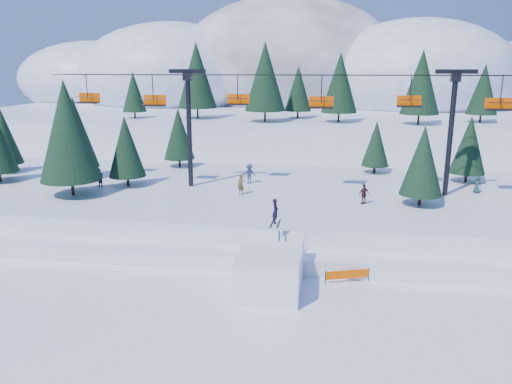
# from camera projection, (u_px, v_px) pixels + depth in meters

# --- Properties ---
(ground) EXTENTS (160.00, 160.00, 0.00)m
(ground) POSITION_uv_depth(u_px,v_px,m) (261.00, 312.00, 27.15)
(ground) COLOR white
(ground) RESTS_ON ground
(mid_shelf) EXTENTS (70.00, 22.00, 2.50)m
(mid_shelf) POSITION_uv_depth(u_px,v_px,m) (290.00, 203.00, 44.10)
(mid_shelf) COLOR white
(mid_shelf) RESTS_ON ground
(berm) EXTENTS (70.00, 6.00, 1.10)m
(berm) POSITION_uv_depth(u_px,v_px,m) (277.00, 250.00, 34.68)
(berm) COLOR white
(berm) RESTS_ON ground
(mountain_ridge) EXTENTS (119.00, 60.24, 26.46)m
(mountain_ridge) POSITION_uv_depth(u_px,v_px,m) (289.00, 85.00, 95.85)
(mountain_ridge) COLOR white
(mountain_ridge) RESTS_ON ground
(jump_kicker) EXTENTS (3.63, 4.95, 5.27)m
(jump_kicker) POSITION_uv_depth(u_px,v_px,m) (270.00, 269.00, 29.47)
(jump_kicker) COLOR white
(jump_kicker) RESTS_ON ground
(chairlift) EXTENTS (46.00, 3.21, 10.28)m
(chairlift) POSITION_uv_depth(u_px,v_px,m) (305.00, 111.00, 42.01)
(chairlift) COLOR black
(chairlift) RESTS_ON mid_shelf
(conifer_stand) EXTENTS (61.69, 17.44, 9.53)m
(conifer_stand) POSITION_uv_depth(u_px,v_px,m) (324.00, 140.00, 42.14)
(conifer_stand) COLOR black
(conifer_stand) RESTS_ON mid_shelf
(distant_skiers) EXTENTS (33.72, 6.61, 1.82)m
(distant_skiers) POSITION_uv_depth(u_px,v_px,m) (260.00, 180.00, 43.56)
(distant_skiers) COLOR #4E4C1C
(distant_skiers) RESTS_ON mid_shelf
(banner_near) EXTENTS (2.71, 0.97, 0.90)m
(banner_near) POSITION_uv_depth(u_px,v_px,m) (347.00, 275.00, 30.68)
(banner_near) COLOR black
(banner_near) RESTS_ON ground
(banner_far) EXTENTS (2.73, 0.90, 0.90)m
(banner_far) POSITION_uv_depth(u_px,v_px,m) (419.00, 266.00, 31.96)
(banner_far) COLOR black
(banner_far) RESTS_ON ground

